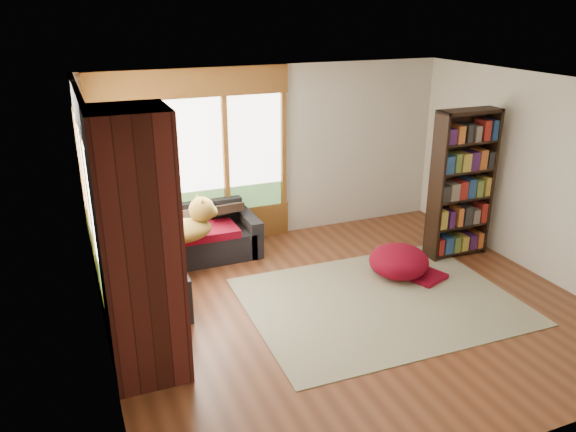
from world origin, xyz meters
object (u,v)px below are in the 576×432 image
object	(u,v)px
pouf	(399,260)
dog_brindle	(148,247)
brick_chimney	(140,250)
area_rug	(380,301)
sectional_sofa	(158,255)
bookshelf	(462,185)
dog_tan	(186,219)

from	to	relation	value
pouf	dog_brindle	size ratio (longest dim) A/B	0.87
pouf	dog_brindle	distance (m)	3.23
brick_chimney	dog_brindle	world-z (taller)	brick_chimney
brick_chimney	area_rug	size ratio (longest dim) A/B	0.81
sectional_sofa	bookshelf	world-z (taller)	bookshelf
pouf	dog_tan	bearing A→B (deg)	156.15
area_rug	bookshelf	distance (m)	2.17
area_rug	dog_brindle	size ratio (longest dim) A/B	3.51
sectional_sofa	dog_tan	bearing A→B (deg)	-9.39
sectional_sofa	dog_tan	size ratio (longest dim) A/B	2.32
brick_chimney	sectional_sofa	bearing A→B (deg)	77.71
bookshelf	dog_tan	size ratio (longest dim) A/B	2.21
bookshelf	pouf	bearing A→B (deg)	-165.61
sectional_sofa	dog_brindle	size ratio (longest dim) A/B	2.41
area_rug	dog_tan	world-z (taller)	dog_tan
area_rug	dog_tan	size ratio (longest dim) A/B	3.37
brick_chimney	dog_brindle	distance (m)	1.40
area_rug	bookshelf	xyz separation A→B (m)	(1.73, 0.80, 1.04)
area_rug	dog_tan	distance (m)	2.69
brick_chimney	sectional_sofa	world-z (taller)	brick_chimney
sectional_sofa	area_rug	world-z (taller)	sectional_sofa
sectional_sofa	area_rug	bearing A→B (deg)	-33.27
brick_chimney	pouf	distance (m)	3.65
sectional_sofa	area_rug	distance (m)	2.94
sectional_sofa	bookshelf	xyz separation A→B (m)	(4.09, -0.92, 0.75)
area_rug	pouf	xyz separation A→B (m)	(0.58, 0.50, 0.22)
brick_chimney	pouf	xyz separation A→B (m)	(3.39, 0.83, -1.08)
area_rug	pouf	world-z (taller)	pouf
sectional_sofa	dog_tan	distance (m)	0.62
bookshelf	dog_brindle	xyz separation A→B (m)	(-4.30, 0.15, -0.28)
brick_chimney	bookshelf	bearing A→B (deg)	13.94
sectional_sofa	pouf	size ratio (longest dim) A/B	2.79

